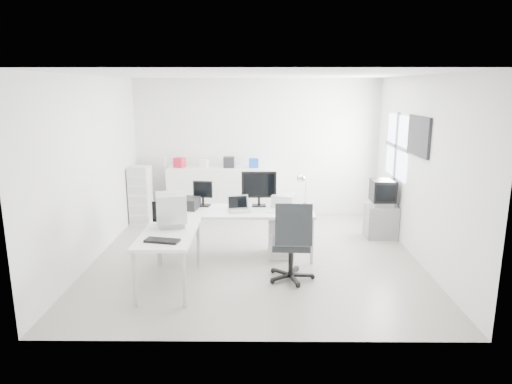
{
  "coord_description": "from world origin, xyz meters",
  "views": [
    {
      "loc": [
        0.05,
        -6.84,
        2.63
      ],
      "look_at": [
        0.0,
        0.2,
        1.0
      ],
      "focal_mm": 32.0,
      "sensor_mm": 36.0,
      "label": 1
    }
  ],
  "objects_px": {
    "laptop": "(239,204)",
    "sideboard": "(220,192)",
    "lcd_monitor_large": "(259,188)",
    "filing_cabinet": "(141,195)",
    "side_desk": "(170,258)",
    "crt_tv": "(383,193)",
    "crt_monitor": "(171,212)",
    "main_desk": "(237,233)",
    "laser_printer": "(284,201)",
    "tv_cabinet": "(381,221)",
    "office_chair": "(291,240)",
    "drawer_pedestal": "(281,237)",
    "lcd_monitor_small": "(203,194)",
    "inkjet_printer": "(183,203)"
  },
  "relations": [
    {
      "from": "lcd_monitor_small",
      "to": "tv_cabinet",
      "type": "distance_m",
      "value": 3.22
    },
    {
      "from": "side_desk",
      "to": "crt_tv",
      "type": "distance_m",
      "value": 3.96
    },
    {
      "from": "laptop",
      "to": "sideboard",
      "type": "relative_size",
      "value": 0.18
    },
    {
      "from": "office_chair",
      "to": "crt_tv",
      "type": "bearing_deg",
      "value": 49.69
    },
    {
      "from": "lcd_monitor_large",
      "to": "filing_cabinet",
      "type": "height_order",
      "value": "lcd_monitor_large"
    },
    {
      "from": "drawer_pedestal",
      "to": "lcd_monitor_large",
      "type": "height_order",
      "value": "lcd_monitor_large"
    },
    {
      "from": "main_desk",
      "to": "crt_monitor",
      "type": "height_order",
      "value": "crt_monitor"
    },
    {
      "from": "lcd_monitor_large",
      "to": "crt_monitor",
      "type": "bearing_deg",
      "value": -138.29
    },
    {
      "from": "crt_monitor",
      "to": "office_chair",
      "type": "bearing_deg",
      "value": -14.63
    },
    {
      "from": "laptop",
      "to": "sideboard",
      "type": "xyz_separation_m",
      "value": [
        -0.51,
        2.31,
        -0.35
      ]
    },
    {
      "from": "crt_monitor",
      "to": "tv_cabinet",
      "type": "relative_size",
      "value": 0.72
    },
    {
      "from": "crt_monitor",
      "to": "crt_tv",
      "type": "bearing_deg",
      "value": 15.15
    },
    {
      "from": "drawer_pedestal",
      "to": "lcd_monitor_small",
      "type": "bearing_deg",
      "value": 170.91
    },
    {
      "from": "tv_cabinet",
      "to": "filing_cabinet",
      "type": "height_order",
      "value": "filing_cabinet"
    },
    {
      "from": "laser_printer",
      "to": "tv_cabinet",
      "type": "height_order",
      "value": "laser_printer"
    },
    {
      "from": "sideboard",
      "to": "office_chair",
      "type": "bearing_deg",
      "value": -68.08
    },
    {
      "from": "inkjet_printer",
      "to": "lcd_monitor_small",
      "type": "bearing_deg",
      "value": 35.08
    },
    {
      "from": "crt_tv",
      "to": "crt_monitor",
      "type": "bearing_deg",
      "value": -152.11
    },
    {
      "from": "lcd_monitor_small",
      "to": "crt_monitor",
      "type": "relative_size",
      "value": 0.95
    },
    {
      "from": "lcd_monitor_large",
      "to": "crt_tv",
      "type": "xyz_separation_m",
      "value": [
        2.17,
        0.69,
        -0.23
      ]
    },
    {
      "from": "laptop",
      "to": "tv_cabinet",
      "type": "xyz_separation_m",
      "value": [
        2.47,
        1.04,
        -0.58
      ]
    },
    {
      "from": "crt_tv",
      "to": "filing_cabinet",
      "type": "bearing_deg",
      "value": 168.69
    },
    {
      "from": "lcd_monitor_large",
      "to": "crt_tv",
      "type": "bearing_deg",
      "value": 16.71
    },
    {
      "from": "lcd_monitor_small",
      "to": "laser_printer",
      "type": "distance_m",
      "value": 1.3
    },
    {
      "from": "drawer_pedestal",
      "to": "lcd_monitor_small",
      "type": "relative_size",
      "value": 1.51
    },
    {
      "from": "crt_monitor",
      "to": "sideboard",
      "type": "height_order",
      "value": "crt_monitor"
    },
    {
      "from": "lcd_monitor_small",
      "to": "laptop",
      "type": "relative_size",
      "value": 1.08
    },
    {
      "from": "laser_printer",
      "to": "filing_cabinet",
      "type": "distance_m",
      "value": 3.18
    },
    {
      "from": "lcd_monitor_small",
      "to": "crt_monitor",
      "type": "bearing_deg",
      "value": -96.38
    },
    {
      "from": "sideboard",
      "to": "filing_cabinet",
      "type": "bearing_deg",
      "value": -166.05
    },
    {
      "from": "drawer_pedestal",
      "to": "inkjet_printer",
      "type": "distance_m",
      "value": 1.64
    },
    {
      "from": "laptop",
      "to": "tv_cabinet",
      "type": "distance_m",
      "value": 2.74
    },
    {
      "from": "lcd_monitor_large",
      "to": "crt_tv",
      "type": "distance_m",
      "value": 2.29
    },
    {
      "from": "lcd_monitor_small",
      "to": "office_chair",
      "type": "distance_m",
      "value": 1.81
    },
    {
      "from": "filing_cabinet",
      "to": "lcd_monitor_small",
      "type": "bearing_deg",
      "value": -48.02
    },
    {
      "from": "laptop",
      "to": "side_desk",
      "type": "bearing_deg",
      "value": -146.05
    },
    {
      "from": "side_desk",
      "to": "main_desk",
      "type": "bearing_deg",
      "value": 52.31
    },
    {
      "from": "main_desk",
      "to": "tv_cabinet",
      "type": "xyz_separation_m",
      "value": [
        2.52,
        0.94,
        -0.08
      ]
    },
    {
      "from": "sideboard",
      "to": "lcd_monitor_small",
      "type": "bearing_deg",
      "value": -92.66
    },
    {
      "from": "drawer_pedestal",
      "to": "office_chair",
      "type": "bearing_deg",
      "value": -84.31
    },
    {
      "from": "main_desk",
      "to": "laptop",
      "type": "bearing_deg",
      "value": -63.43
    },
    {
      "from": "laptop",
      "to": "sideboard",
      "type": "bearing_deg",
      "value": 88.35
    },
    {
      "from": "lcd_monitor_small",
      "to": "office_chair",
      "type": "bearing_deg",
      "value": -31.76
    },
    {
      "from": "side_desk",
      "to": "sideboard",
      "type": "relative_size",
      "value": 0.67
    },
    {
      "from": "tv_cabinet",
      "to": "filing_cabinet",
      "type": "xyz_separation_m",
      "value": [
        -4.5,
        0.9,
        0.26
      ]
    },
    {
      "from": "main_desk",
      "to": "lcd_monitor_small",
      "type": "relative_size",
      "value": 6.05
    },
    {
      "from": "side_desk",
      "to": "crt_monitor",
      "type": "distance_m",
      "value": 0.64
    },
    {
      "from": "laser_printer",
      "to": "office_chair",
      "type": "xyz_separation_m",
      "value": [
        0.05,
        -1.12,
        -0.27
      ]
    },
    {
      "from": "main_desk",
      "to": "lcd_monitor_large",
      "type": "height_order",
      "value": "lcd_monitor_large"
    },
    {
      "from": "laser_printer",
      "to": "sideboard",
      "type": "distance_m",
      "value": 2.35
    }
  ]
}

